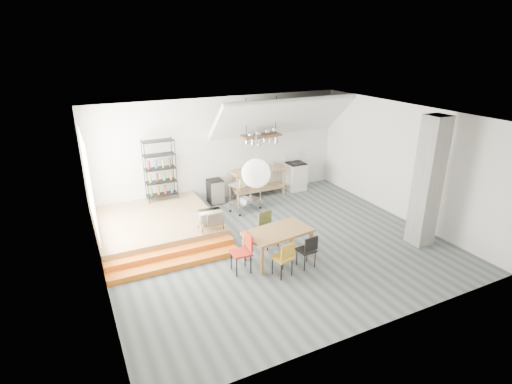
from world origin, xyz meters
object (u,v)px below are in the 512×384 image
mini_fridge (215,191)px  dining_table (278,234)px  rolling_cart (245,193)px  stove (295,176)px

mini_fridge → dining_table: bearing=-88.8°
dining_table → mini_fridge: mini_fridge is taller
dining_table → mini_fridge: size_ratio=2.14×
rolling_cart → dining_table: bearing=-117.1°
dining_table → stove: bearing=46.6°
stove → dining_table: size_ratio=0.73×
dining_table → mini_fridge: (-0.08, 3.84, -0.27)m
stove → rolling_cart: stove is taller
stove → mini_fridge: bearing=179.1°
dining_table → rolling_cart: size_ratio=1.63×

